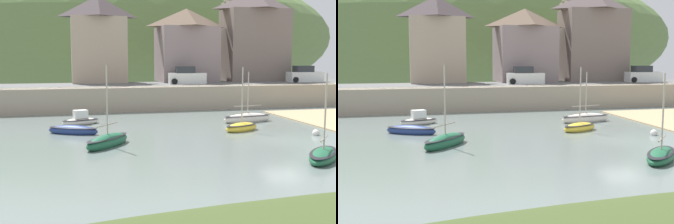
{
  "view_description": "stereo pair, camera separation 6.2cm",
  "coord_description": "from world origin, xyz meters",
  "views": [
    {
      "loc": [
        -13.58,
        -24.48,
        5.35
      ],
      "look_at": [
        -6.43,
        5.45,
        1.31
      ],
      "focal_mm": 44.74,
      "sensor_mm": 36.0,
      "label": 1
    },
    {
      "loc": [
        -13.52,
        -24.5,
        5.35
      ],
      "look_at": [
        -6.43,
        5.45,
        1.31
      ],
      "focal_mm": 44.74,
      "sensor_mm": 36.0,
      "label": 2
    }
  ],
  "objects": [
    {
      "name": "parked_car_near_slipway",
      "position": [
        -0.65,
        20.7,
        3.2
      ],
      "size": [
        4.25,
        2.09,
        1.95
      ],
      "rotation": [
        0.0,
        0.0,
        -0.1
      ],
      "color": "white",
      "rests_on": "ground"
    },
    {
      "name": "waterfront_building_centre",
      "position": [
        0.58,
        25.2,
        6.87
      ],
      "size": [
        7.15,
        6.02,
        8.78
      ],
      "color": "gray",
      "rests_on": "ground"
    },
    {
      "name": "motorboat_with_cabin",
      "position": [
        0.83,
        7.41,
        0.31
      ],
      "size": [
        4.55,
        1.64,
        4.37
      ],
      "rotation": [
        0.0,
        0.0,
        0.15
      ],
      "color": "silver",
      "rests_on": "ground"
    },
    {
      "name": "dinghy_open_wooden",
      "position": [
        -11.37,
        0.52,
        0.31
      ],
      "size": [
        3.41,
        3.74,
        5.11
      ],
      "rotation": [
        0.0,
        0.0,
        0.87
      ],
      "color": "#1F5D3E",
      "rests_on": "ground"
    },
    {
      "name": "quay_seawall",
      "position": [
        0.0,
        17.5,
        1.36
      ],
      "size": [
        48.0,
        9.4,
        2.4
      ],
      "color": "#9F917D",
      "rests_on": "ground"
    },
    {
      "name": "hillside_backdrop",
      "position": [
        -1.79,
        55.2,
        9.11
      ],
      "size": [
        80.0,
        44.0,
        26.03
      ],
      "color": "#617F45",
      "rests_on": "ground"
    },
    {
      "name": "waterfront_building_right",
      "position": [
        9.53,
        25.2,
        8.1
      ],
      "size": [
        8.08,
        5.34,
        11.21
      ],
      "color": "#74655E",
      "rests_on": "ground"
    },
    {
      "name": "fishing_boat_green",
      "position": [
        -1.31,
        3.67,
        0.27
      ],
      "size": [
        3.23,
        2.31,
        4.82
      ],
      "rotation": [
        0.0,
        0.0,
        0.43
      ],
      "color": "gold",
      "rests_on": "ground"
    },
    {
      "name": "parked_car_by_wall",
      "position": [
        14.08,
        20.7,
        3.2
      ],
      "size": [
        4.21,
        1.98,
        1.95
      ],
      "rotation": [
        0.0,
        0.0,
        -0.07
      ],
      "color": "silver",
      "rests_on": "ground"
    },
    {
      "name": "waterfront_building_left",
      "position": [
        -10.02,
        25.2,
        7.47
      ],
      "size": [
        6.53,
        4.65,
        9.94
      ],
      "color": "tan",
      "rests_on": "ground"
    },
    {
      "name": "church_with_spire",
      "position": [
        8.41,
        29.2,
        10.13
      ],
      "size": [
        3.0,
        3.0,
        15.0
      ],
      "color": "gray",
      "rests_on": "ground"
    },
    {
      "name": "mooring_buoy",
      "position": [
        2.99,
        0.84,
        0.15
      ],
      "size": [
        0.49,
        0.49,
        0.49
      ],
      "color": "silver",
      "rests_on": "ground"
    },
    {
      "name": "sailboat_far_left",
      "position": [
        -0.7,
        -5.56,
        0.26
      ],
      "size": [
        3.52,
        3.63,
        4.72
      ],
      "rotation": [
        0.0,
        0.0,
        0.82
      ],
      "color": "#1E5A3A",
      "rests_on": "ground"
    },
    {
      "name": "sailboat_blue_trim",
      "position": [
        -12.7,
        9.49,
        0.31
      ],
      "size": [
        3.23,
        1.96,
        1.29
      ],
      "rotation": [
        0.0,
        0.0,
        0.29
      ],
      "color": "silver",
      "rests_on": "ground"
    },
    {
      "name": "sailboat_white_hull",
      "position": [
        -13.35,
        5.21,
        0.25
      ],
      "size": [
        3.77,
        2.59,
        0.81
      ],
      "rotation": [
        0.0,
        0.0,
        -0.47
      ],
      "color": "navy",
      "rests_on": "ground"
    }
  ]
}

